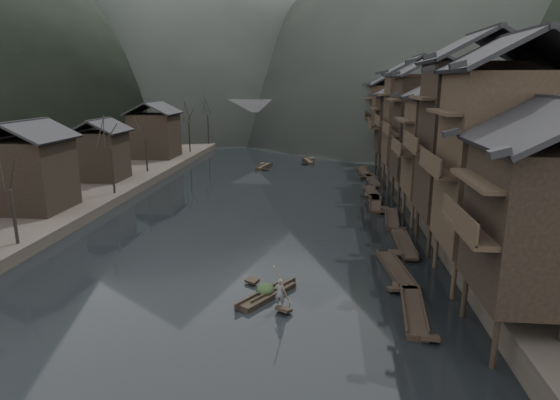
# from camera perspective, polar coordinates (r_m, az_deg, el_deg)

# --- Properties ---
(water) EXTENTS (300.00, 300.00, 0.00)m
(water) POSITION_cam_1_polar(r_m,az_deg,el_deg) (33.03, -6.18, -8.21)
(water) COLOR black
(water) RESTS_ON ground
(right_bank) EXTENTS (40.00, 200.00, 1.80)m
(right_bank) POSITION_cam_1_polar(r_m,az_deg,el_deg) (76.36, 27.54, 3.79)
(right_bank) COLOR #2D2823
(right_bank) RESTS_ON ground
(left_bank) EXTENTS (40.00, 200.00, 1.20)m
(left_bank) POSITION_cam_1_polar(r_m,az_deg,el_deg) (82.12, -24.87, 4.49)
(left_bank) COLOR #2D2823
(left_bank) RESTS_ON ground
(stilt_houses) EXTENTS (9.00, 67.60, 16.31)m
(stilt_houses) POSITION_cam_1_polar(r_m,az_deg,el_deg) (50.37, 18.26, 9.56)
(stilt_houses) COLOR black
(stilt_houses) RESTS_ON ground
(left_houses) EXTENTS (8.10, 53.20, 8.73)m
(left_houses) POSITION_cam_1_polar(r_m,az_deg,el_deg) (57.21, -22.70, 6.18)
(left_houses) COLOR black
(left_houses) RESTS_ON left_bank
(bare_trees) EXTENTS (3.99, 73.98, 7.98)m
(bare_trees) POSITION_cam_1_polar(r_m,az_deg,el_deg) (61.65, -16.96, 7.99)
(bare_trees) COLOR black
(bare_trees) RESTS_ON left_bank
(moored_sampans) EXTENTS (3.27, 48.83, 0.47)m
(moored_sampans) POSITION_cam_1_polar(r_m,az_deg,el_deg) (47.72, 12.16, -1.13)
(moored_sampans) COLOR black
(moored_sampans) RESTS_ON water
(midriver_boats) EXTENTS (8.55, 11.20, 0.44)m
(midriver_boats) POSITION_cam_1_polar(r_m,az_deg,el_deg) (73.53, 0.90, 4.50)
(midriver_boats) COLOR black
(midriver_boats) RESTS_ON water
(stone_bridge) EXTENTS (40.00, 6.00, 9.00)m
(stone_bridge) POSITION_cam_1_polar(r_m,az_deg,el_deg) (102.34, 2.01, 9.98)
(stone_bridge) COLOR #4C4C4F
(stone_bridge) RESTS_ON ground
(hero_sampan) EXTENTS (3.38, 4.63, 0.43)m
(hero_sampan) POSITION_cam_1_polar(r_m,az_deg,el_deg) (28.55, -1.62, -11.40)
(hero_sampan) COLOR black
(hero_sampan) RESTS_ON water
(cargo_heap) EXTENTS (1.09, 1.43, 0.65)m
(cargo_heap) POSITION_cam_1_polar(r_m,az_deg,el_deg) (28.50, -1.83, -10.21)
(cargo_heap) COLOR black
(cargo_heap) RESTS_ON hero_sampan
(boatman) EXTENTS (0.66, 0.49, 1.67)m
(boatman) POSITION_cam_1_polar(r_m,az_deg,el_deg) (26.68, -0.01, -10.77)
(boatman) COLOR #545557
(boatman) RESTS_ON hero_sampan
(bamboo_pole) EXTENTS (0.95, 1.88, 3.43)m
(bamboo_pole) POSITION_cam_1_polar(r_m,az_deg,el_deg) (25.70, 0.44, -5.63)
(bamboo_pole) COLOR #8C7A51
(bamboo_pole) RESTS_ON boatman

